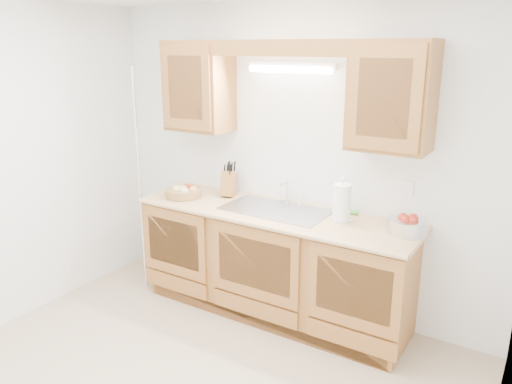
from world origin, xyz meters
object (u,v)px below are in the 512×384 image
Objects in this scene: paper_towel at (342,203)px; apple_bowl at (407,225)px; fruit_basket at (184,192)px; knife_block at (229,183)px.

paper_towel is 0.96× the size of apple_bowl.
paper_towel is at bearing 5.74° from fruit_basket.
paper_towel is 0.50m from apple_bowl.
apple_bowl is (1.89, 0.13, 0.02)m from fruit_basket.
apple_bowl is at bearing -17.48° from knife_block.
knife_block is at bearing 35.36° from fruit_basket.
knife_block is at bearing 175.47° from paper_towel.
fruit_basket is at bearing -174.26° from paper_towel.
paper_towel is at bearing 178.99° from apple_bowl.
paper_towel is (1.08, -0.09, 0.03)m from knife_block.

